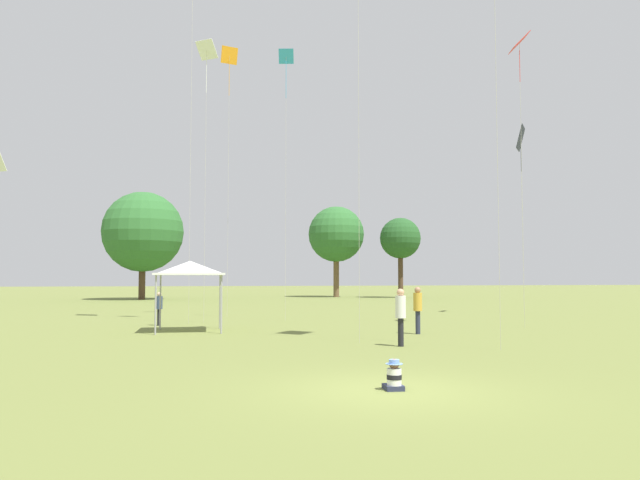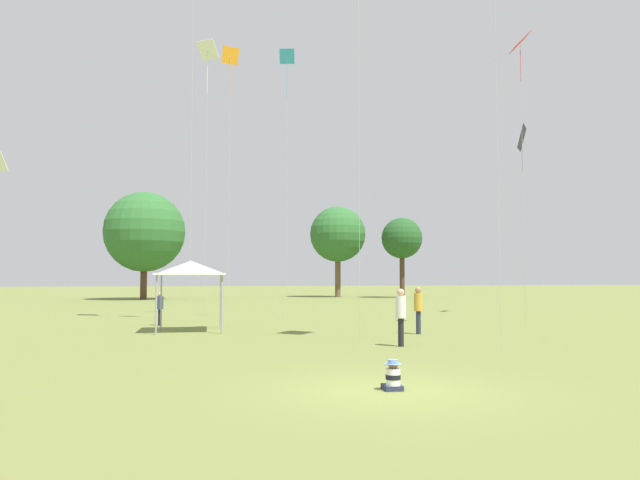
{
  "view_description": "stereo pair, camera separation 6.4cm",
  "coord_description": "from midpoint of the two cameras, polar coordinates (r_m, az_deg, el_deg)",
  "views": [
    {
      "loc": [
        -3.8,
        -11.72,
        2.2
      ],
      "look_at": [
        0.04,
        6.7,
        3.33
      ],
      "focal_mm": 35.0,
      "sensor_mm": 36.0,
      "label": 1
    },
    {
      "loc": [
        -3.74,
        -11.73,
        2.2
      ],
      "look_at": [
        0.04,
        6.7,
        3.33
      ],
      "focal_mm": 35.0,
      "sensor_mm": 36.0,
      "label": 2
    }
  ],
  "objects": [
    {
      "name": "distant_tree_1",
      "position": [
        70.22,
        1.46,
        0.51
      ],
      "size": [
        6.26,
        6.26,
        10.2
      ],
      "color": "brown",
      "rests_on": "ground"
    },
    {
      "name": "ground_plane",
      "position": [
        12.51,
        6.13,
        -13.55
      ],
      "size": [
        300.0,
        300.0,
        0.0
      ],
      "primitive_type": "plane",
      "color": "olive"
    },
    {
      "name": "seated_toddler",
      "position": [
        12.53,
        6.63,
        -12.31
      ],
      "size": [
        0.38,
        0.47,
        0.61
      ],
      "rotation": [
        0.0,
        0.0,
        -0.05
      ],
      "color": "#282D47",
      "rests_on": "ground"
    },
    {
      "name": "kite_8",
      "position": [
        30.62,
        17.72,
        16.03
      ],
      "size": [
        0.95,
        1.16,
        13.14
      ],
      "rotation": [
        0.0,
        0.0,
        3.7
      ],
      "color": "red",
      "rests_on": "ground"
    },
    {
      "name": "distant_tree_0",
      "position": [
        64.58,
        -15.92,
        0.71
      ],
      "size": [
        8.0,
        8.0,
        10.74
      ],
      "color": "#473323",
      "rests_on": "ground"
    },
    {
      "name": "person_standing_1",
      "position": [
        24.69,
        8.85,
        -5.94
      ],
      "size": [
        0.48,
        0.48,
        1.83
      ],
      "rotation": [
        0.0,
        0.0,
        5.45
      ],
      "color": "#282D42",
      "rests_on": "ground"
    },
    {
      "name": "canopy_tent",
      "position": [
        26.11,
        -11.86,
        -2.56
      ],
      "size": [
        2.85,
        2.85,
        2.88
      ],
      "rotation": [
        0.0,
        0.0,
        -0.03
      ],
      "color": "white",
      "rests_on": "ground"
    },
    {
      "name": "kite_1",
      "position": [
        39.88,
        17.83,
        8.63
      ],
      "size": [
        1.18,
        1.41,
        11.3
      ],
      "rotation": [
        0.0,
        0.0,
        3.29
      ],
      "color": "#1E2328",
      "rests_on": "ground"
    },
    {
      "name": "distant_tree_2",
      "position": [
        68.36,
        7.33,
        0.12
      ],
      "size": [
        4.43,
        4.43,
        8.69
      ],
      "color": "#473323",
      "rests_on": "ground"
    },
    {
      "name": "kite_0",
      "position": [
        33.62,
        -3.18,
        15.05
      ],
      "size": [
        0.83,
        0.53,
        14.07
      ],
      "rotation": [
        0.0,
        0.0,
        2.14
      ],
      "color": "#339EDB",
      "rests_on": "ground"
    },
    {
      "name": "person_standing_0",
      "position": [
        20.23,
        7.29,
        -6.49
      ],
      "size": [
        0.43,
        0.43,
        1.84
      ],
      "rotation": [
        0.0,
        0.0,
        1.92
      ],
      "color": "black",
      "rests_on": "ground"
    },
    {
      "name": "kite_7",
      "position": [
        32.99,
        -10.38,
        15.84
      ],
      "size": [
        1.17,
        1.08,
        14.01
      ],
      "rotation": [
        0.0,
        0.0,
        1.73
      ],
      "color": "white",
      "rests_on": "ground"
    },
    {
      "name": "person_standing_2",
      "position": [
        29.59,
        -14.55,
        -5.81
      ],
      "size": [
        0.38,
        0.38,
        1.53
      ],
      "rotation": [
        0.0,
        0.0,
        2.81
      ],
      "color": "black",
      "rests_on": "ground"
    },
    {
      "name": "kite_5",
      "position": [
        37.18,
        -8.34,
        15.36
      ],
      "size": [
        0.98,
        0.49,
        15.32
      ],
      "rotation": [
        0.0,
        0.0,
        2.64
      ],
      "color": "orange",
      "rests_on": "ground"
    }
  ]
}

